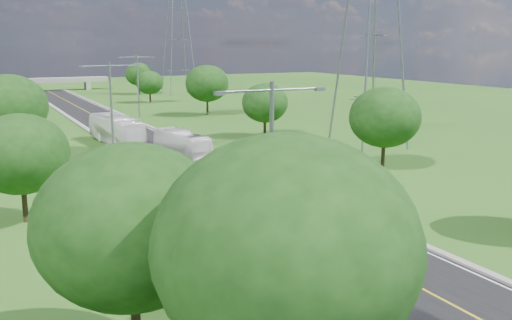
% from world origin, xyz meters
% --- Properties ---
extents(ground, '(260.00, 260.00, 0.00)m').
position_xyz_m(ground, '(0.00, 60.00, 0.00)').
color(ground, '#285317').
rests_on(ground, ground).
extents(road, '(8.00, 150.00, 0.06)m').
position_xyz_m(road, '(0.00, 66.00, 0.03)').
color(road, black).
rests_on(road, ground).
extents(curb_left, '(0.50, 150.00, 0.22)m').
position_xyz_m(curb_left, '(-4.25, 66.00, 0.11)').
color(curb_left, gray).
rests_on(curb_left, ground).
extents(curb_right, '(0.50, 150.00, 0.22)m').
position_xyz_m(curb_right, '(4.25, 66.00, 0.11)').
color(curb_right, gray).
rests_on(curb_right, ground).
extents(speed_limit_sign, '(0.55, 0.09, 2.40)m').
position_xyz_m(speed_limit_sign, '(5.20, 37.98, 1.60)').
color(speed_limit_sign, slate).
rests_on(speed_limit_sign, ground).
extents(overpass, '(30.00, 3.00, 3.20)m').
position_xyz_m(overpass, '(0.00, 140.00, 2.41)').
color(overpass, gray).
rests_on(overpass, ground).
extents(streetlight_near_left, '(5.90, 0.25, 10.00)m').
position_xyz_m(streetlight_near_left, '(-6.00, 12.00, 5.94)').
color(streetlight_near_left, slate).
rests_on(streetlight_near_left, ground).
extents(streetlight_mid_left, '(5.90, 0.25, 10.00)m').
position_xyz_m(streetlight_mid_left, '(-6.00, 45.00, 5.94)').
color(streetlight_mid_left, slate).
rests_on(streetlight_mid_left, ground).
extents(streetlight_far_right, '(5.90, 0.25, 10.00)m').
position_xyz_m(streetlight_far_right, '(6.00, 78.00, 5.94)').
color(streetlight_far_right, slate).
rests_on(streetlight_far_right, ground).
extents(power_tower_near, '(9.00, 6.40, 28.00)m').
position_xyz_m(power_tower_near, '(22.00, 40.00, 14.01)').
color(power_tower_near, slate).
rests_on(power_tower_near, ground).
extents(power_tower_far, '(9.00, 6.40, 28.00)m').
position_xyz_m(power_tower_far, '(26.00, 115.00, 14.01)').
color(power_tower_far, slate).
rests_on(power_tower_far, ground).
extents(tree_la, '(7.14, 7.14, 8.30)m').
position_xyz_m(tree_la, '(-14.00, 8.00, 5.27)').
color(tree_la, black).
rests_on(tree_la, ground).
extents(tree_lb, '(6.30, 6.30, 7.33)m').
position_xyz_m(tree_lb, '(-16.00, 28.00, 4.64)').
color(tree_lb, black).
rests_on(tree_lb, ground).
extents(tree_lc, '(7.56, 7.56, 8.79)m').
position_xyz_m(tree_lc, '(-15.00, 50.00, 5.58)').
color(tree_lc, black).
rests_on(tree_lc, ground).
extents(tree_lf, '(7.98, 7.98, 9.28)m').
position_xyz_m(tree_lf, '(-11.00, 2.00, 5.89)').
color(tree_lf, black).
rests_on(tree_lf, ground).
extents(tree_rb, '(6.72, 6.72, 7.82)m').
position_xyz_m(tree_rb, '(16.00, 30.00, 4.95)').
color(tree_rb, black).
rests_on(tree_rb, ground).
extents(tree_rc, '(5.88, 5.88, 6.84)m').
position_xyz_m(tree_rc, '(15.00, 52.00, 4.33)').
color(tree_rc, black).
rests_on(tree_rc, ground).
extents(tree_rd, '(7.14, 7.14, 8.30)m').
position_xyz_m(tree_rd, '(17.00, 76.00, 5.27)').
color(tree_rd, black).
rests_on(tree_rd, ground).
extents(tree_re, '(5.46, 5.46, 6.35)m').
position_xyz_m(tree_re, '(14.50, 100.00, 4.02)').
color(tree_re, black).
rests_on(tree_re, ground).
extents(tree_rf, '(6.30, 6.30, 7.33)m').
position_xyz_m(tree_rf, '(18.00, 120.00, 4.64)').
color(tree_rf, black).
rests_on(tree_rf, ground).
extents(bus_outbound, '(3.25, 9.89, 2.70)m').
position_xyz_m(bus_outbound, '(1.02, 44.44, 1.41)').
color(bus_outbound, white).
rests_on(bus_outbound, road).
extents(bus_inbound, '(4.10, 12.14, 3.32)m').
position_xyz_m(bus_inbound, '(-3.20, 55.28, 1.72)').
color(bus_inbound, white).
rests_on(bus_inbound, road).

